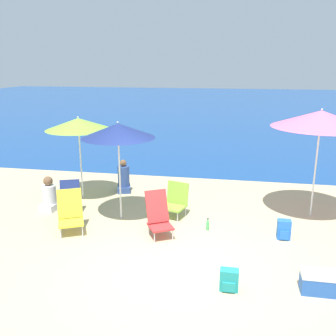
{
  "coord_description": "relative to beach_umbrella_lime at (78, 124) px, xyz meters",
  "views": [
    {
      "loc": [
        0.89,
        -5.47,
        3.28
      ],
      "look_at": [
        -0.56,
        2.46,
        1.0
      ],
      "focal_mm": 40.0,
      "sensor_mm": 36.0,
      "label": 1
    }
  ],
  "objects": [
    {
      "name": "beach_chair_yellow",
      "position": [
        0.55,
        -1.89,
        -1.46
      ],
      "size": [
        0.69,
        0.73,
        0.83
      ],
      "rotation": [
        0.0,
        0.0,
        0.45
      ],
      "color": "silver",
      "rests_on": "ground"
    },
    {
      "name": "beach_chair_navy",
      "position": [
        0.18,
        -1.12,
        -1.51
      ],
      "size": [
        0.61,
        0.71,
        0.76
      ],
      "rotation": [
        0.0,
        0.0,
        0.35
      ],
      "color": "silver",
      "rests_on": "ground"
    },
    {
      "name": "cooler_box",
      "position": [
        5.01,
        -3.22,
        -1.69
      ],
      "size": [
        0.49,
        0.3,
        0.33
      ],
      "color": "#2859B2",
      "rests_on": "ground"
    },
    {
      "name": "water_bottle",
      "position": [
        3.25,
        -1.37,
        -1.76
      ],
      "size": [
        0.06,
        0.06,
        0.26
      ],
      "color": "#4CB266",
      "rests_on": "ground"
    },
    {
      "name": "person_seated_far",
      "position": [
        -0.41,
        -0.93,
        -1.53
      ],
      "size": [
        0.41,
        0.46,
        0.8
      ],
      "rotation": [
        0.0,
        0.0,
        -0.15
      ],
      "color": "silver",
      "rests_on": "ground"
    },
    {
      "name": "beach_chair_red",
      "position": [
        2.32,
        -1.75,
        -1.44
      ],
      "size": [
        0.66,
        0.71,
        0.87
      ],
      "rotation": [
        0.0,
        0.0,
        0.51
      ],
      "color": "silver",
      "rests_on": "ground"
    },
    {
      "name": "beach_umbrella_navy",
      "position": [
        1.35,
        -1.12,
        0.08
      ],
      "size": [
        1.52,
        1.52,
        2.13
      ],
      "color": "white",
      "rests_on": "ground"
    },
    {
      "name": "person_seated_near",
      "position": [
        0.9,
        0.58,
        -1.5
      ],
      "size": [
        0.43,
        0.47,
        0.87
      ],
      "rotation": [
        0.0,
        0.0,
        0.29
      ],
      "color": "#334C8C",
      "rests_on": "ground"
    },
    {
      "name": "backpack_teal",
      "position": [
        3.73,
        -3.39,
        -1.69
      ],
      "size": [
        0.28,
        0.19,
        0.33
      ],
      "color": "teal",
      "rests_on": "ground"
    },
    {
      "name": "beach_chair_lime",
      "position": [
        2.48,
        -0.73,
        -1.5
      ],
      "size": [
        0.63,
        0.65,
        0.74
      ],
      "rotation": [
        0.0,
        0.0,
        -0.3
      ],
      "color": "silver",
      "rests_on": "ground"
    },
    {
      "name": "beach_umbrella_lime",
      "position": [
        0.0,
        0.0,
        0.0
      ],
      "size": [
        1.57,
        1.57,
        2.04
      ],
      "color": "white",
      "rests_on": "ground"
    },
    {
      "name": "ground_plane",
      "position": [
        2.83,
        -2.89,
        -1.86
      ],
      "size": [
        60.0,
        60.0,
        0.0
      ],
      "primitive_type": "plane",
      "color": "#C6B284"
    },
    {
      "name": "sea_water",
      "position": [
        2.83,
        22.12,
        -1.85
      ],
      "size": [
        60.0,
        40.0,
        0.01
      ],
      "color": "#19478C",
      "rests_on": "ground"
    },
    {
      "name": "beach_umbrella_pink",
      "position": [
        5.44,
        -0.19,
        0.29
      ],
      "size": [
        2.03,
        2.03,
        2.37
      ],
      "color": "white",
      "rests_on": "ground"
    },
    {
      "name": "backpack_blue",
      "position": [
        4.72,
        -1.49,
        -1.67
      ],
      "size": [
        0.25,
        0.21,
        0.38
      ],
      "color": "blue",
      "rests_on": "ground"
    }
  ]
}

